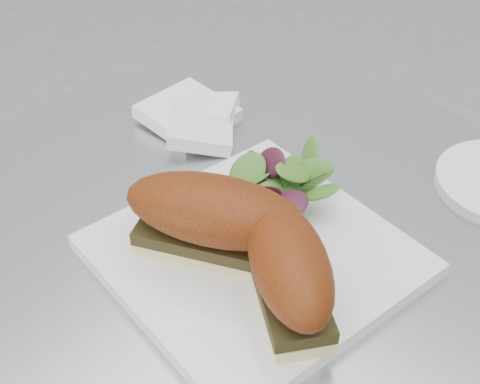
# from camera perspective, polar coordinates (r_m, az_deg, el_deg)

# --- Properties ---
(table) EXTENTS (0.70, 0.70, 0.73)m
(table) POSITION_cam_1_polar(r_m,az_deg,el_deg) (0.90, -0.03, -13.79)
(table) COLOR #AEB0B5
(table) RESTS_ON ground
(plate) EXTENTS (0.32, 0.32, 0.02)m
(plate) POSITION_cam_1_polar(r_m,az_deg,el_deg) (0.67, 1.22, -5.44)
(plate) COLOR white
(plate) RESTS_ON table
(sandwich_left) EXTENTS (0.19, 0.14, 0.08)m
(sandwich_left) POSITION_cam_1_polar(r_m,az_deg,el_deg) (0.63, -2.21, -2.14)
(sandwich_left) COLOR beige
(sandwich_left) RESTS_ON plate
(sandwich_right) EXTENTS (0.16, 0.15, 0.08)m
(sandwich_right) POSITION_cam_1_polar(r_m,az_deg,el_deg) (0.58, 4.21, -6.64)
(sandwich_right) COLOR beige
(sandwich_right) RESTS_ON plate
(salad) EXTENTS (0.11, 0.11, 0.05)m
(salad) POSITION_cam_1_polar(r_m,az_deg,el_deg) (0.70, 3.16, 1.08)
(salad) COLOR #56862B
(salad) RESTS_ON plate
(napkin) EXTENTS (0.17, 0.17, 0.02)m
(napkin) POSITION_cam_1_polar(r_m,az_deg,el_deg) (0.85, -3.95, 5.77)
(napkin) COLOR white
(napkin) RESTS_ON table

